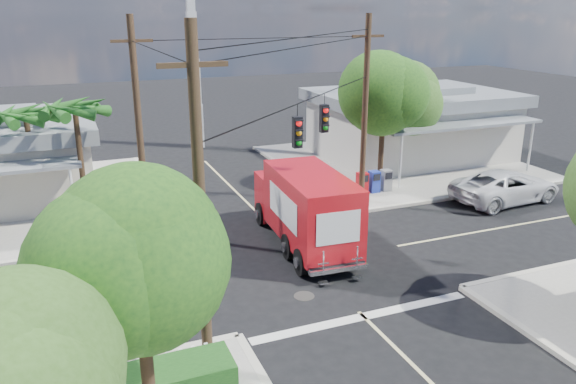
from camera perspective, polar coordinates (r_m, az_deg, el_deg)
ground at (r=21.53m, az=2.02°, el=-7.12°), size 120.00×120.00×0.00m
sidewalk_ne at (r=35.49m, az=10.97°, el=2.93°), size 14.12×14.12×0.14m
sidewalk_nw at (r=30.18m, az=-26.41°, el=-1.39°), size 14.12×14.12×0.14m
road_markings at (r=20.33m, az=3.72°, el=-8.74°), size 32.00×32.00×0.01m
building_ne at (r=36.75m, az=12.40°, el=6.96°), size 11.80×10.20×4.50m
radio_tower at (r=38.86m, az=-9.57°, el=12.67°), size 0.80×0.80×17.00m
tree_sw_front at (r=11.35m, az=-14.90°, el=-7.84°), size 3.88×3.78×6.03m
tree_ne_front at (r=29.19m, az=9.77°, el=9.18°), size 4.21×4.14×6.66m
tree_ne_back at (r=32.49m, az=11.63°, el=8.93°), size 3.77×3.66×5.82m
palm_nw_front at (r=25.59m, az=-20.82°, el=7.66°), size 3.01×3.08×5.59m
palm_nw_back at (r=27.17m, az=-25.08°, el=6.88°), size 3.01×3.08×5.19m
utility_poles at (r=20.89m, az=-3.64°, el=5.63°), size 12.00×10.68×9.00m
picket_fence at (r=14.83m, az=-18.03°, el=-17.87°), size 5.94×0.06×1.00m
vending_boxes at (r=29.26m, az=8.74°, el=1.06°), size 1.90×0.50×1.10m
delivery_truck at (r=22.42m, az=1.73°, el=-1.59°), size 2.77×7.49×3.18m
parked_car at (r=29.88m, az=21.25°, el=0.57°), size 5.88×3.05×1.58m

